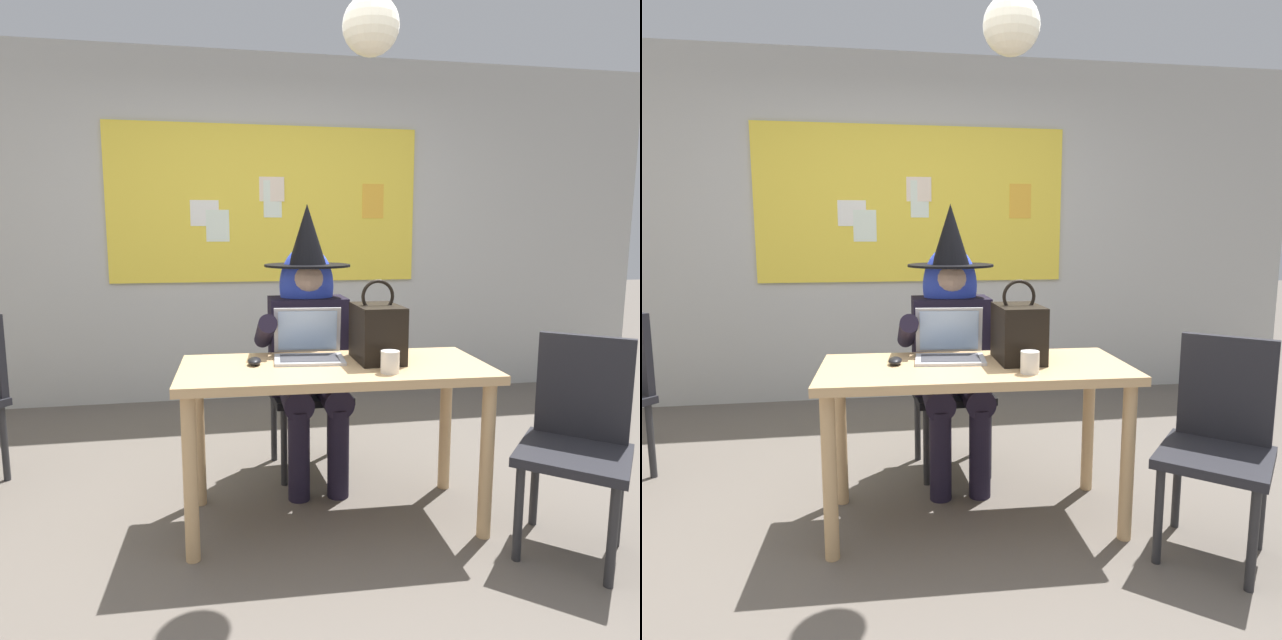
{
  "view_description": "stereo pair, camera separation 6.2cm",
  "coord_description": "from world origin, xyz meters",
  "views": [
    {
      "loc": [
        -0.38,
        -2.35,
        1.33
      ],
      "look_at": [
        0.11,
        0.36,
        0.9
      ],
      "focal_mm": 31.5,
      "sensor_mm": 36.0,
      "label": 1
    },
    {
      "loc": [
        -0.32,
        -2.36,
        1.33
      ],
      "look_at": [
        0.11,
        0.36,
        0.9
      ],
      "focal_mm": 31.5,
      "sensor_mm": 36.0,
      "label": 2
    }
  ],
  "objects": [
    {
      "name": "desk_main",
      "position": [
        0.12,
        0.06,
        0.64
      ],
      "size": [
        1.4,
        0.66,
        0.74
      ],
      "rotation": [
        0.0,
        0.0,
        -0.03
      ],
      "color": "tan",
      "rests_on": "ground"
    },
    {
      "name": "coffee_mug",
      "position": [
        0.32,
        -0.12,
        0.79
      ],
      "size": [
        0.08,
        0.08,
        0.09
      ],
      "primitive_type": "cylinder",
      "color": "silver",
      "rests_on": "desk_main"
    },
    {
      "name": "chair_extra_corner",
      "position": [
        1.08,
        -0.32,
        0.5
      ],
      "size": [
        0.59,
        0.59,
        0.9
      ],
      "rotation": [
        0.0,
        0.0,
        3.99
      ],
      "color": "black",
      "rests_on": "ground"
    },
    {
      "name": "handbag",
      "position": [
        0.33,
        0.12,
        0.88
      ],
      "size": [
        0.2,
        0.3,
        0.38
      ],
      "rotation": [
        0.0,
        0.0,
        -0.08
      ],
      "color": "black",
      "rests_on": "desk_main"
    },
    {
      "name": "ground_plane",
      "position": [
        0.0,
        0.0,
        0.0
      ],
      "size": [
        24.0,
        24.0,
        0.0
      ],
      "primitive_type": "plane",
      "color": "#5B544C"
    },
    {
      "name": "person_costumed",
      "position": [
        0.09,
        0.61,
        0.81
      ],
      "size": [
        0.6,
        0.7,
        1.49
      ],
      "rotation": [
        0.0,
        0.0,
        -1.58
      ],
      "color": "black",
      "rests_on": "ground"
    },
    {
      "name": "wall_back_bulletin",
      "position": [
        0.0,
        2.17,
        1.36
      ],
      "size": [
        6.5,
        2.3,
        2.69
      ],
      "color": "#B2B2AD",
      "rests_on": "ground"
    },
    {
      "name": "laptop",
      "position": [
        0.03,
        0.21,
        0.8
      ],
      "size": [
        0.35,
        0.3,
        0.23
      ],
      "rotation": [
        0.0,
        0.0,
        -0.1
      ],
      "color": "#B7B7BC",
      "rests_on": "desk_main"
    },
    {
      "name": "chair_at_desk",
      "position": [
        0.09,
        0.73,
        0.51
      ],
      "size": [
        0.45,
        0.45,
        0.91
      ],
      "rotation": [
        0.0,
        0.0,
        -1.51
      ],
      "color": "black",
      "rests_on": "ground"
    },
    {
      "name": "computer_mouse",
      "position": [
        -0.23,
        0.13,
        0.76
      ],
      "size": [
        0.07,
        0.11,
        0.03
      ],
      "primitive_type": "ellipsoid",
      "rotation": [
        0.0,
        0.0,
        -0.11
      ],
      "color": "black",
      "rests_on": "desk_main"
    }
  ]
}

